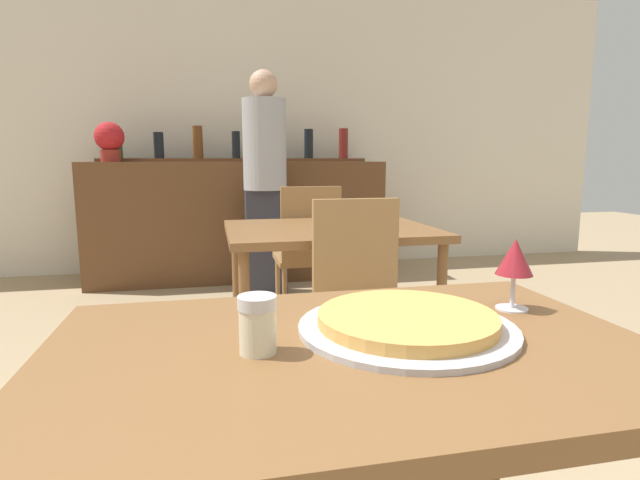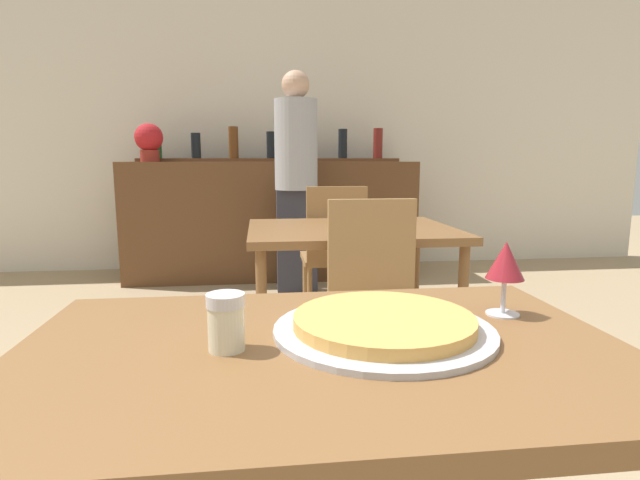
# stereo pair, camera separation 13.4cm
# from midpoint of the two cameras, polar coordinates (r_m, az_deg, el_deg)

# --- Properties ---
(wall_back) EXTENTS (8.00, 0.05, 2.80)m
(wall_back) POSITION_cam_midpoint_polar(r_m,az_deg,el_deg) (5.09, -5.03, 12.75)
(wall_back) COLOR silver
(wall_back) RESTS_ON ground_plane
(dining_table_near) EXTENTS (1.09, 0.71, 0.75)m
(dining_table_near) POSITION_cam_midpoint_polar(r_m,az_deg,el_deg) (0.95, 4.55, -16.86)
(dining_table_near) COLOR brown
(dining_table_near) RESTS_ON ground_plane
(dining_table_far) EXTENTS (1.07, 0.85, 0.73)m
(dining_table_far) POSITION_cam_midpoint_polar(r_m,az_deg,el_deg) (2.64, 5.01, -0.23)
(dining_table_far) COLOR brown
(dining_table_far) RESTS_ON ground_plane
(bar_counter) EXTENTS (2.60, 0.56, 1.06)m
(bar_counter) POSITION_cam_midpoint_polar(r_m,az_deg,el_deg) (4.61, -4.67, 2.30)
(bar_counter) COLOR brown
(bar_counter) RESTS_ON ground_plane
(bar_back_shelf) EXTENTS (2.39, 0.24, 0.32)m
(bar_back_shelf) POSITION_cam_midpoint_polar(r_m,az_deg,el_deg) (4.71, -4.48, 9.84)
(bar_back_shelf) COLOR brown
(bar_back_shelf) RESTS_ON bar_counter
(chair_far_side_front) EXTENTS (0.40, 0.40, 0.92)m
(chair_far_side_front) POSITION_cam_midpoint_polar(r_m,az_deg,el_deg) (2.11, 8.27, -6.40)
(chair_far_side_front) COLOR olive
(chair_far_side_front) RESTS_ON ground_plane
(chair_far_side_back) EXTENTS (0.40, 0.40, 0.92)m
(chair_far_side_back) POSITION_cam_midpoint_polar(r_m,az_deg,el_deg) (3.23, 2.84, -0.85)
(chair_far_side_back) COLOR olive
(chair_far_side_back) RESTS_ON ground_plane
(pizza_tray) EXTENTS (0.42, 0.42, 0.04)m
(pizza_tray) POSITION_cam_midpoint_polar(r_m,az_deg,el_deg) (0.98, 11.25, -9.55)
(pizza_tray) COLOR #B7B7BC
(pizza_tray) RESTS_ON dining_table_near
(cheese_shaker) EXTENTS (0.07, 0.07, 0.10)m
(cheese_shaker) POSITION_cam_midpoint_polar(r_m,az_deg,el_deg) (0.88, -6.35, -9.31)
(cheese_shaker) COLOR beige
(cheese_shaker) RESTS_ON dining_table_near
(person_standing) EXTENTS (0.34, 0.34, 1.76)m
(person_standing) POSITION_cam_midpoint_polar(r_m,az_deg,el_deg) (4.01, -1.77, 7.46)
(person_standing) COLOR #2D2D38
(person_standing) RESTS_ON ground_plane
(wine_glass) EXTENTS (0.08, 0.08, 0.16)m
(wine_glass) POSITION_cam_midpoint_polar(r_m,az_deg,el_deg) (1.14, 23.65, -2.43)
(wine_glass) COLOR silver
(wine_glass) RESTS_ON dining_table_near
(potted_plant) EXTENTS (0.24, 0.24, 0.33)m
(potted_plant) POSITION_cam_midpoint_polar(r_m,az_deg,el_deg) (4.61, -18.17, 10.78)
(potted_plant) COLOR maroon
(potted_plant) RESTS_ON bar_counter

